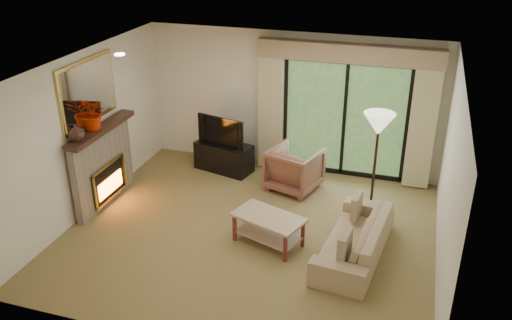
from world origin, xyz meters
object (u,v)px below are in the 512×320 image
(media_console, at_px, (224,157))
(coffee_table, at_px, (268,230))
(armchair, at_px, (294,169))
(sofa, at_px, (355,238))

(media_console, bearing_deg, coffee_table, -41.38)
(armchair, relative_size, sofa, 0.43)
(media_console, relative_size, coffee_table, 1.04)
(sofa, height_order, coffee_table, sofa)
(armchair, xyz_separation_m, sofa, (1.31, -1.74, -0.10))
(sofa, relative_size, coffee_table, 1.91)
(armchair, bearing_deg, sofa, 143.23)
(sofa, distance_m, coffee_table, 1.26)
(media_console, height_order, armchair, armchair)
(media_console, height_order, coffee_table, media_console)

